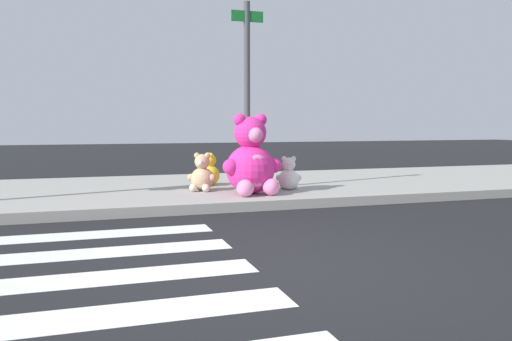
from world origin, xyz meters
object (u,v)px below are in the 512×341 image
plush_white (289,176)px  plush_tan (202,176)px  plush_pink_large (251,162)px  plush_yellow (209,172)px  plush_red (254,173)px  sign_pole (247,91)px

plush_white → plush_tan: plush_tan is taller
plush_pink_large → plush_yellow: 1.46m
plush_white → plush_red: bearing=115.8°
plush_pink_large → plush_white: 0.90m
plush_red → plush_yellow: bearing=162.4°
sign_pole → plush_pink_large: 1.32m
plush_white → plush_red: size_ratio=0.99×
plush_white → plush_yellow: plush_yellow is taller
sign_pole → plush_white: size_ratio=5.51×
plush_red → sign_pole: bearing=-118.7°
sign_pole → plush_tan: (-0.79, 0.04, -1.44)m
plush_tan → sign_pole: bearing=-2.8°
plush_white → plush_pink_large: bearing=-157.0°
plush_pink_large → plush_tan: bearing=137.5°
plush_tan → plush_yellow: plush_tan is taller
plush_yellow → plush_white: bearing=-41.5°
plush_pink_large → plush_yellow: size_ratio=2.14×
plush_pink_large → sign_pole: bearing=79.7°
sign_pole → plush_yellow: 1.73m
plush_tan → plush_pink_large: bearing=-42.5°
sign_pole → plush_pink_large: size_ratio=2.46×
plush_pink_large → plush_white: plush_pink_large is taller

